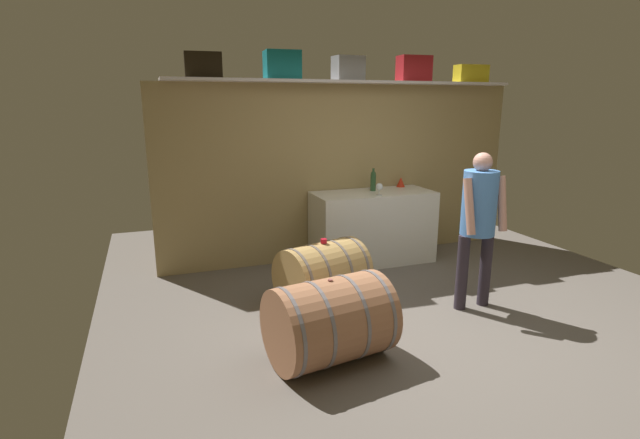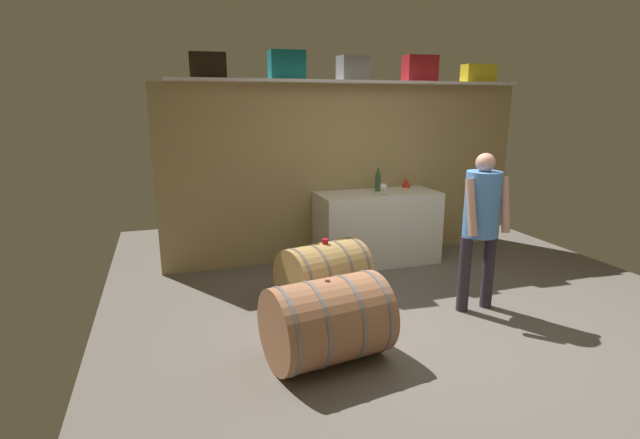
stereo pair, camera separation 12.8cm
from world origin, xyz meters
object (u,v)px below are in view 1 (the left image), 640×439
object	(u,v)px
wine_bottle_green	(373,180)
tasting_cup	(324,241)
red_funnel	(401,182)
wine_glass	(379,187)
toolcase_red	(414,69)
toolcase_black	(203,65)
wine_barrel_near	(323,273)
work_cabinet	(373,227)
toolcase_grey	(348,68)
toolcase_teal	(282,65)
wine_barrel_far	(330,321)
winemaker_pouring	(479,215)
toolcase_yellow	(471,74)

from	to	relation	value
wine_bottle_green	tasting_cup	xyz separation A→B (m)	(-1.06, -1.08, -0.38)
wine_bottle_green	red_funnel	size ratio (longest dim) A/B	2.24
wine_glass	toolcase_red	bearing A→B (deg)	33.65
toolcase_black	toolcase_red	size ratio (longest dim) A/B	0.97
wine_bottle_green	red_funnel	xyz separation A→B (m)	(0.47, 0.14, -0.07)
wine_bottle_green	wine_barrel_near	distance (m)	1.68
wine_barrel_near	tasting_cup	xyz separation A→B (m)	(0.01, -0.00, 0.33)
wine_glass	wine_barrel_near	bearing A→B (deg)	-142.00
wine_glass	red_funnel	bearing A→B (deg)	38.99
work_cabinet	wine_bottle_green	bearing A→B (deg)	68.71
toolcase_grey	red_funnel	distance (m)	1.59
toolcase_black	wine_glass	bearing A→B (deg)	-9.32
wine_bottle_green	wine_glass	size ratio (longest dim) A/B	1.91
wine_glass	red_funnel	world-z (taller)	wine_glass
toolcase_teal	wine_bottle_green	world-z (taller)	toolcase_teal
toolcase_grey	wine_barrel_far	distance (m)	3.23
toolcase_teal	tasting_cup	distance (m)	2.11
toolcase_black	wine_bottle_green	distance (m)	2.38
toolcase_red	winemaker_pouring	xyz separation A→B (m)	(-0.31, -1.81, -1.44)
wine_barrel_far	toolcase_black	bearing A→B (deg)	95.56
wine_bottle_green	wine_glass	world-z (taller)	wine_bottle_green
toolcase_red	wine_bottle_green	distance (m)	1.48
winemaker_pouring	wine_barrel_far	bearing A→B (deg)	14.73
toolcase_black	red_funnel	distance (m)	2.81
toolcase_yellow	red_funnel	world-z (taller)	toolcase_yellow
wine_glass	winemaker_pouring	distance (m)	1.42
toolcase_teal	toolcase_grey	distance (m)	0.81
work_cabinet	red_funnel	world-z (taller)	red_funnel
tasting_cup	toolcase_black	bearing A→B (deg)	126.93
work_cabinet	winemaker_pouring	xyz separation A→B (m)	(0.31, -1.59, 0.49)
toolcase_yellow	wine_barrel_near	bearing A→B (deg)	-150.23
toolcase_teal	wine_barrel_near	world-z (taller)	toolcase_teal
toolcase_red	wine_barrel_far	bearing A→B (deg)	-128.23
toolcase_yellow	winemaker_pouring	xyz separation A→B (m)	(-1.16, -1.81, -1.39)
toolcase_black	toolcase_grey	distance (m)	1.68
toolcase_red	wine_glass	size ratio (longest dim) A/B	2.69
toolcase_red	wine_barrel_near	distance (m)	2.91
red_funnel	wine_barrel_near	xyz separation A→B (m)	(-1.54, -1.22, -0.64)
work_cabinet	tasting_cup	world-z (taller)	work_cabinet
toolcase_black	winemaker_pouring	bearing A→B (deg)	-35.28
toolcase_yellow	tasting_cup	world-z (taller)	toolcase_yellow
toolcase_red	wine_barrel_near	world-z (taller)	toolcase_red
red_funnel	wine_barrel_near	distance (m)	2.06
red_funnel	wine_barrel_far	world-z (taller)	red_funnel
toolcase_black	wine_glass	distance (m)	2.38
wine_barrel_near	tasting_cup	size ratio (longest dim) A/B	15.18
toolcase_red	wine_barrel_far	xyz separation A→B (m)	(-1.99, -2.27, -2.03)
toolcase_teal	toolcase_yellow	size ratio (longest dim) A/B	0.94
toolcase_black	wine_barrel_near	xyz separation A→B (m)	(0.91, -1.22, -2.03)
toolcase_yellow	winemaker_pouring	bearing A→B (deg)	-118.79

